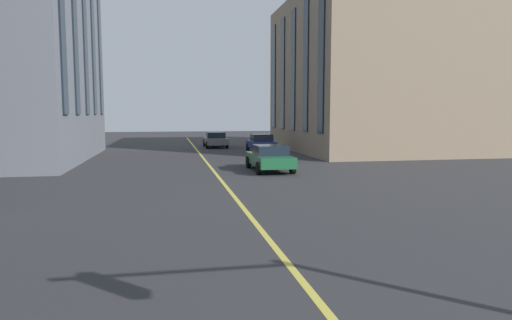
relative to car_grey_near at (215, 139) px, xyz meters
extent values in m
cube|color=#D8C64C|center=(-22.90, 1.84, -0.70)|extent=(80.00, 0.16, 0.01)
cube|color=slate|center=(0.05, 0.00, -0.11)|extent=(4.40, 1.80, 0.55)
cube|color=#19232D|center=(-0.17, 0.00, 0.42)|extent=(1.85, 1.58, 0.50)
cylinder|color=black|center=(1.50, 0.86, -0.38)|extent=(0.64, 0.22, 0.64)
cylinder|color=black|center=(1.50, -0.86, -0.38)|extent=(0.64, 0.22, 0.64)
cylinder|color=black|center=(-1.40, 0.86, -0.38)|extent=(0.64, 0.22, 0.64)
cylinder|color=black|center=(-1.40, -0.86, -0.38)|extent=(0.64, 0.22, 0.64)
cube|color=#1E6038|center=(-17.31, -1.07, -0.11)|extent=(4.40, 1.80, 0.55)
cube|color=#19232D|center=(-17.53, -1.07, 0.42)|extent=(1.85, 1.58, 0.50)
cylinder|color=black|center=(-15.86, -0.21, -0.38)|extent=(0.64, 0.22, 0.64)
cylinder|color=black|center=(-15.86, -1.94, -0.38)|extent=(0.64, 0.22, 0.64)
cylinder|color=black|center=(-18.77, -0.21, -0.38)|extent=(0.64, 0.22, 0.64)
cylinder|color=black|center=(-18.77, -1.94, -0.38)|extent=(0.64, 0.22, 0.64)
cube|color=navy|center=(-5.42, -3.06, -0.13)|extent=(3.90, 1.75, 0.55)
cube|color=#19232D|center=(-5.61, -3.06, 0.42)|extent=(1.64, 1.54, 0.55)
cylinder|color=black|center=(-4.13, -2.22, -0.40)|extent=(0.60, 0.21, 0.60)
cylinder|color=black|center=(-4.13, -3.90, -0.40)|extent=(0.60, 0.21, 0.60)
cylinder|color=black|center=(-6.70, -2.22, -0.40)|extent=(0.60, 0.21, 0.60)
cylinder|color=black|center=(-6.70, -3.90, -0.40)|extent=(0.60, 0.21, 0.60)
cube|color=gray|center=(-5.55, -12.52, 5.45)|extent=(16.63, 13.72, 12.31)
cube|color=#19232D|center=(-12.20, -5.61, 5.70)|extent=(1.10, 0.10, 9.36)
cube|color=#19232D|center=(-8.88, -5.61, 5.70)|extent=(1.10, 0.10, 9.36)
cube|color=#19232D|center=(-5.55, -5.61, 5.70)|extent=(1.10, 0.10, 9.36)
cube|color=#19232D|center=(-2.23, -5.61, 5.70)|extent=(1.10, 0.10, 9.36)
cube|color=#19232D|center=(1.10, -5.61, 5.70)|extent=(1.10, 0.10, 9.36)
cube|color=#19232D|center=(-5.81, 9.29, 10.30)|extent=(1.10, 0.10, 16.08)
cube|color=#19232D|center=(-2.52, 9.29, 10.30)|extent=(1.10, 0.10, 16.08)
camera|label=1|loc=(-40.57, 4.16, 2.30)|focal=31.89mm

